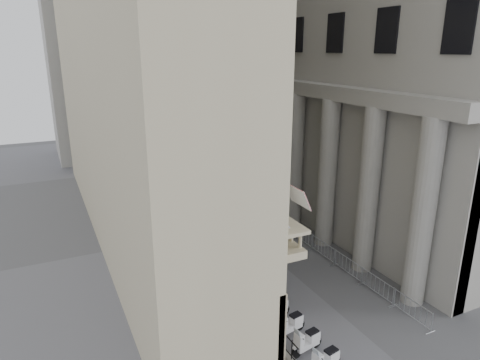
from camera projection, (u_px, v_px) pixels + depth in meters
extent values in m
cube|color=#B3B1A9|center=(139.00, 32.00, 53.23)|extent=(22.00, 10.00, 30.00)
cylinder|color=silver|center=(184.00, 204.00, 34.58)|extent=(0.06, 0.06, 1.98)
cylinder|color=silver|center=(213.00, 200.00, 35.61)|extent=(0.06, 0.06, 1.98)
cylinder|color=silver|center=(175.00, 195.00, 36.75)|extent=(0.06, 0.06, 1.98)
cylinder|color=silver|center=(202.00, 191.00, 37.78)|extent=(0.06, 0.06, 1.98)
cube|color=white|center=(193.00, 186.00, 35.88)|extent=(2.70, 2.70, 0.11)
cone|color=white|center=(193.00, 181.00, 35.75)|extent=(3.59, 3.59, 0.90)
cylinder|color=#919499|center=(202.00, 182.00, 31.30)|extent=(0.16, 0.16, 7.44)
cylinder|color=#919499|center=(213.00, 130.00, 30.87)|extent=(2.20, 0.64, 0.12)
cube|color=#919499|center=(225.00, 129.00, 31.50)|extent=(0.50, 0.31, 0.14)
cube|color=black|center=(173.00, 205.00, 34.74)|extent=(0.47, 0.87, 1.76)
cube|color=#19E54C|center=(175.00, 203.00, 34.71)|extent=(0.21, 0.62, 0.98)
imported|color=#0D1334|center=(221.00, 196.00, 36.87)|extent=(0.75, 0.59, 1.84)
imported|color=black|center=(190.00, 162.00, 47.52)|extent=(0.97, 0.77, 1.93)
imported|color=black|center=(161.00, 168.00, 45.01)|extent=(1.11, 0.92, 1.96)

